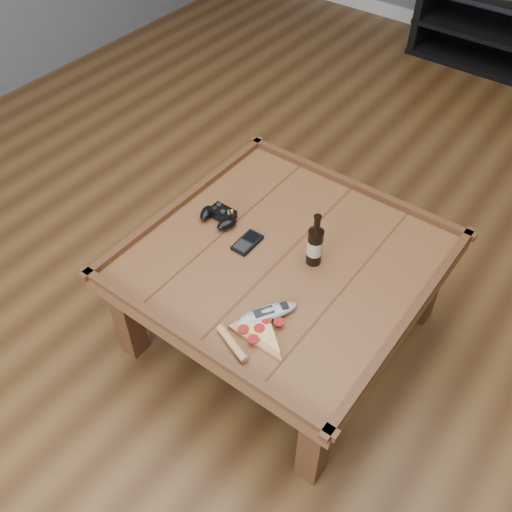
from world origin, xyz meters
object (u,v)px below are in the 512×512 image
Objects in this scene: coffee_table at (284,267)px; remote_control at (269,312)px; beer_bottle at (315,244)px; game_controller at (219,216)px; smartphone at (247,242)px; pizza_slice at (255,332)px.

remote_control is at bearing -65.90° from coffee_table.
game_controller is at bearing -175.02° from beer_bottle.
game_controller reaches higher than remote_control.
coffee_table is 5.15× the size of remote_control.
smartphone is at bearing 171.75° from remote_control.
coffee_table is 5.97× the size of game_controller.
beer_bottle reaches higher than pizza_slice.
pizza_slice reaches higher than smartphone.
game_controller is (-0.30, 0.00, 0.08)m from coffee_table.
beer_bottle is at bearing 21.86° from coffee_table.
coffee_table is 0.16m from smartphone.
beer_bottle is 0.41m from game_controller.
coffee_table is 0.37m from pizza_slice.
coffee_table is 4.79× the size of beer_bottle.
pizza_slice is 2.54× the size of smartphone.
pizza_slice is 0.09m from remote_control.
game_controller is at bearing 179.24° from coffee_table.
pizza_slice reaches higher than coffee_table.
beer_bottle is 1.25× the size of game_controller.
game_controller is 0.17m from smartphone.
smartphone is (0.16, -0.04, -0.01)m from game_controller.
beer_bottle is 0.38m from pizza_slice.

